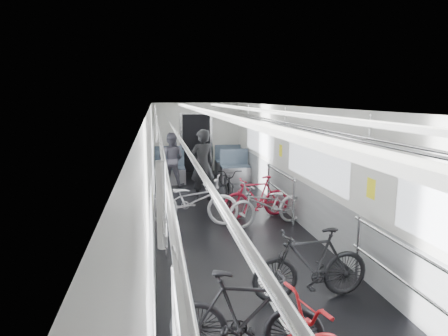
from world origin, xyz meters
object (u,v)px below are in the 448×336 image
(bike_aisle, at_px, (228,184))
(person_standing, at_px, (202,165))
(bike_left_mid, at_px, (246,316))
(bike_right_mid, at_px, (268,204))
(person_seated, at_px, (171,159))
(bike_left_far, at_px, (192,200))
(bike_right_near, at_px, (311,264))
(bike_right_far, at_px, (257,197))

(bike_aisle, xyz_separation_m, person_standing, (-0.64, 0.10, 0.48))
(bike_left_mid, bearing_deg, bike_right_mid, -3.10)
(bike_left_mid, relative_size, person_seated, 0.98)
(bike_left_mid, xyz_separation_m, bike_left_far, (-0.12, 4.40, 0.04))
(bike_right_mid, bearing_deg, bike_left_far, -116.29)
(bike_left_mid, relative_size, bike_right_mid, 0.90)
(bike_right_mid, relative_size, bike_aisle, 1.06)
(bike_right_near, bearing_deg, bike_left_mid, -48.71)
(person_seated, bearing_deg, bike_left_mid, 110.62)
(person_standing, bearing_deg, bike_aisle, 151.99)
(bike_right_mid, xyz_separation_m, bike_aisle, (-0.42, 2.12, -0.02))
(bike_right_near, bearing_deg, bike_left_far, -162.48)
(bike_right_near, distance_m, bike_right_mid, 3.01)
(person_standing, xyz_separation_m, person_seated, (-0.69, 1.86, -0.12))
(bike_left_mid, xyz_separation_m, bike_right_near, (1.10, 1.05, 0.01))
(bike_right_far, xyz_separation_m, person_seated, (-1.68, 3.48, 0.34))
(bike_right_mid, distance_m, bike_right_far, 0.61)
(bike_left_mid, height_order, bike_right_near, bike_right_near)
(bike_left_far, xyz_separation_m, person_standing, (0.43, 1.87, 0.40))
(bike_right_near, xyz_separation_m, bike_right_far, (0.20, 3.60, -0.02))
(bike_aisle, bearing_deg, bike_right_near, -83.79)
(bike_right_far, xyz_separation_m, person_standing, (-0.99, 1.62, 0.45))
(bike_left_mid, relative_size, bike_aisle, 0.95)
(bike_right_mid, distance_m, bike_aisle, 2.16)
(person_seated, bearing_deg, bike_aisle, 142.21)
(bike_left_far, relative_size, bike_right_near, 1.22)
(bike_right_near, height_order, bike_right_far, bike_right_near)
(bike_left_mid, bearing_deg, person_seated, 18.41)
(bike_right_near, bearing_deg, person_standing, -173.85)
(person_seated, bearing_deg, bike_right_far, 133.71)
(bike_left_far, distance_m, bike_right_mid, 1.54)
(bike_right_near, bearing_deg, bike_right_mid, 172.22)
(bike_left_far, bearing_deg, bike_aisle, -15.09)
(bike_left_mid, xyz_separation_m, person_standing, (0.31, 6.26, 0.44))
(bike_right_mid, height_order, person_seated, person_seated)
(bike_aisle, relative_size, person_seated, 1.03)
(person_standing, relative_size, person_seated, 1.15)
(bike_right_near, height_order, bike_aisle, bike_right_near)
(bike_right_mid, xyz_separation_m, person_seated, (-1.76, 4.08, 0.34))
(bike_aisle, xyz_separation_m, person_seated, (-1.34, 1.96, 0.36))
(bike_aisle, distance_m, person_standing, 0.81)
(bike_right_far, bearing_deg, person_standing, -154.88)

